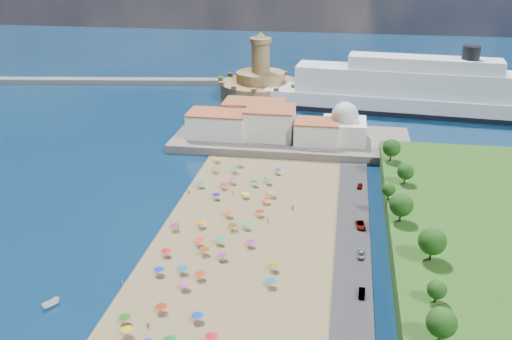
# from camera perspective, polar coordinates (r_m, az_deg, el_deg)

# --- Properties ---
(ground) EXTENTS (700.00, 700.00, 0.00)m
(ground) POSITION_cam_1_polar(r_m,az_deg,el_deg) (156.81, -2.92, -6.06)
(ground) COLOR #071938
(ground) RESTS_ON ground
(terrace) EXTENTS (90.00, 36.00, 3.00)m
(terrace) POSITION_cam_1_polar(r_m,az_deg,el_deg) (221.06, 3.53, 3.02)
(terrace) COLOR #59544C
(terrace) RESTS_ON ground
(jetty) EXTENTS (18.00, 70.00, 2.40)m
(jetty) POSITION_cam_1_polar(r_m,az_deg,el_deg) (256.96, -0.57, 5.77)
(jetty) COLOR #59544C
(jetty) RESTS_ON ground
(breakwater) EXTENTS (199.03, 34.77, 2.60)m
(breakwater) POSITION_cam_1_polar(r_m,az_deg,el_deg) (328.15, -16.49, 8.55)
(breakwater) COLOR #59544C
(breakwater) RESTS_ON ground
(waterfront_buildings) EXTENTS (57.00, 29.00, 11.00)m
(waterfront_buildings) POSITION_cam_1_polar(r_m,az_deg,el_deg) (221.20, 0.21, 4.82)
(waterfront_buildings) COLOR silver
(waterfront_buildings) RESTS_ON terrace
(domed_building) EXTENTS (16.00, 16.00, 15.00)m
(domed_building) POSITION_cam_1_polar(r_m,az_deg,el_deg) (215.90, 8.82, 4.41)
(domed_building) COLOR silver
(domed_building) RESTS_ON terrace
(fortress) EXTENTS (40.00, 40.00, 32.40)m
(fortress) POSITION_cam_1_polar(r_m,az_deg,el_deg) (284.11, 0.45, 8.54)
(fortress) COLOR #9C814E
(fortress) RESTS_ON ground
(cruise_ship) EXTENTS (143.26, 34.06, 31.00)m
(cruise_ship) POSITION_cam_1_polar(r_m,az_deg,el_deg) (268.65, 16.21, 7.39)
(cruise_ship) COLOR black
(cruise_ship) RESTS_ON ground
(beach_parasols) EXTENTS (32.07, 116.96, 2.20)m
(beach_parasols) POSITION_cam_1_polar(r_m,az_deg,el_deg) (148.00, -4.29, -7.00)
(beach_parasols) COLOR gray
(beach_parasols) RESTS_ON beach
(beachgoers) EXTENTS (35.64, 91.67, 1.85)m
(beachgoers) POSITION_cam_1_polar(r_m,az_deg,el_deg) (154.44, -4.46, -6.11)
(beachgoers) COLOR tan
(beachgoers) RESTS_ON beach
(parked_cars) EXTENTS (2.96, 82.92, 1.44)m
(parked_cars) POSITION_cam_1_polar(r_m,az_deg,el_deg) (146.41, 10.46, -8.04)
(parked_cars) COLOR gray
(parked_cars) RESTS_ON promenade
(hillside_trees) EXTENTS (12.91, 106.34, 8.18)m
(hillside_trees) POSITION_cam_1_polar(r_m,az_deg,el_deg) (145.53, 15.31, -4.67)
(hillside_trees) COLOR #382314
(hillside_trees) RESTS_ON hillside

